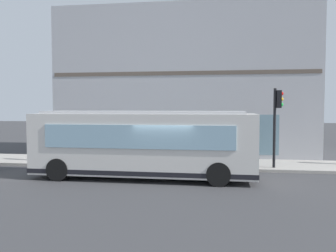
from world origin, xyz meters
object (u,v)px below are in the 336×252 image
city_bus_nearside (143,144)px  newspaper_vending_box (84,153)px  pedestrian_near_building_entrance (100,143)px  pedestrian_near_hydrant (35,142)px  traffic_light_near_corner (277,113)px  fire_hydrant (221,159)px

city_bus_nearside → newspaper_vending_box: size_ratio=11.18×
pedestrian_near_building_entrance → pedestrian_near_hydrant: pedestrian_near_hydrant is taller
traffic_light_near_corner → pedestrian_near_building_entrance: size_ratio=2.24×
pedestrian_near_building_entrance → pedestrian_near_hydrant: (-0.24, 3.82, 0.00)m
pedestrian_near_building_entrance → traffic_light_near_corner: bearing=-94.5°
traffic_light_near_corner → pedestrian_near_hydrant: size_ratio=2.23×
traffic_light_near_corner → pedestrian_near_building_entrance: traffic_light_near_corner is taller
newspaper_vending_box → city_bus_nearside: bearing=-130.0°
pedestrian_near_building_entrance → newspaper_vending_box: 1.13m
pedestrian_near_hydrant → newspaper_vending_box: pedestrian_near_hydrant is taller
traffic_light_near_corner → newspaper_vending_box: (0.74, 10.63, -2.37)m
pedestrian_near_building_entrance → fire_hydrant: bearing=-94.7°
city_bus_nearside → pedestrian_near_hydrant: city_bus_nearside is taller
fire_hydrant → pedestrian_near_building_entrance: (0.56, 6.87, 0.69)m
city_bus_nearside → newspaper_vending_box: 5.69m
fire_hydrant → pedestrian_near_hydrant: 10.72m
fire_hydrant → traffic_light_near_corner: bearing=-94.0°
fire_hydrant → newspaper_vending_box: (0.54, 7.83, 0.09)m
pedestrian_near_building_entrance → pedestrian_near_hydrant: bearing=93.6°
pedestrian_near_building_entrance → newspaper_vending_box: size_ratio=2.01×
city_bus_nearside → pedestrian_near_hydrant: bearing=64.7°
fire_hydrant → pedestrian_near_hydrant: size_ratio=0.41×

